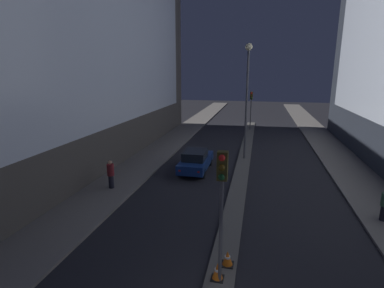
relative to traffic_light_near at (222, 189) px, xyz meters
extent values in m
cube|color=#4C4742|center=(-11.99, 13.32, 5.80)|extent=(6.00, 31.93, 18.40)
cube|color=white|center=(-9.01, 13.32, 6.72)|extent=(0.05, 27.14, 13.98)
cube|color=#56544F|center=(0.00, 15.38, -3.33)|extent=(0.99, 34.06, 0.13)
cylinder|color=#4C4C51|center=(0.00, 0.03, -1.50)|extent=(0.12, 0.12, 3.55)
cube|color=#3D3814|center=(0.00, 0.03, 0.73)|extent=(0.32, 0.28, 0.90)
sphere|color=red|center=(0.00, -0.15, 1.03)|extent=(0.20, 0.20, 0.20)
sphere|color=#4C380A|center=(0.00, -0.15, 0.73)|extent=(0.20, 0.20, 0.20)
sphere|color=#0F3D19|center=(0.00, -0.15, 0.43)|extent=(0.20, 0.20, 0.20)
cylinder|color=#4C4C51|center=(0.00, 27.08, -1.50)|extent=(0.12, 0.12, 3.55)
cube|color=#3D3814|center=(0.00, 27.08, 0.73)|extent=(0.32, 0.28, 0.90)
sphere|color=red|center=(0.00, 26.90, 1.03)|extent=(0.20, 0.20, 0.20)
sphere|color=#4C380A|center=(0.00, 26.90, 0.73)|extent=(0.20, 0.20, 0.20)
sphere|color=#0F3D19|center=(0.00, 26.90, 0.43)|extent=(0.20, 0.20, 0.20)
cylinder|color=#4C4C51|center=(0.00, 14.74, 0.90)|extent=(0.16, 0.16, 8.34)
sphere|color=#F9EAB2|center=(0.00, 14.74, 5.23)|extent=(0.54, 0.54, 0.54)
cube|color=black|center=(-0.08, 0.11, -3.26)|extent=(0.43, 0.43, 0.03)
cone|color=orange|center=(-0.08, 0.11, -2.96)|extent=(0.36, 0.36, 0.55)
cylinder|color=white|center=(-0.08, 0.11, -2.94)|extent=(0.20, 0.20, 0.08)
cube|color=black|center=(0.16, 0.93, -3.26)|extent=(0.45, 0.45, 0.03)
cone|color=orange|center=(0.16, 0.93, -2.99)|extent=(0.37, 0.37, 0.51)
cylinder|color=white|center=(0.16, 0.93, -2.96)|extent=(0.21, 0.21, 0.07)
cube|color=navy|center=(-3.19, 11.28, -2.76)|extent=(1.78, 4.36, 0.64)
cube|color=black|center=(-3.19, 10.95, -2.15)|extent=(1.51, 1.96, 0.58)
cube|color=red|center=(-3.82, 9.10, -2.73)|extent=(0.14, 0.04, 0.10)
cube|color=red|center=(-2.57, 9.10, -2.73)|extent=(0.14, 0.04, 0.10)
cylinder|color=black|center=(-3.97, 12.63, -3.08)|extent=(0.22, 0.64, 0.64)
cylinder|color=black|center=(-2.42, 12.63, -3.08)|extent=(0.22, 0.64, 0.64)
cylinder|color=black|center=(-3.97, 9.93, -3.08)|extent=(0.22, 0.64, 0.64)
cylinder|color=black|center=(-2.42, 9.93, -3.08)|extent=(0.22, 0.64, 0.64)
cylinder|color=black|center=(-7.38, 6.72, -2.89)|extent=(0.31, 0.31, 0.78)
cylinder|color=maroon|center=(-7.38, 6.72, -2.15)|extent=(0.41, 0.41, 0.70)
sphere|color=tan|center=(-7.38, 6.72, -1.68)|extent=(0.23, 0.23, 0.23)
cylinder|color=black|center=(6.88, 5.84, -2.92)|extent=(0.29, 0.29, 0.71)
camera|label=1|loc=(1.00, -8.54, 3.50)|focal=28.00mm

